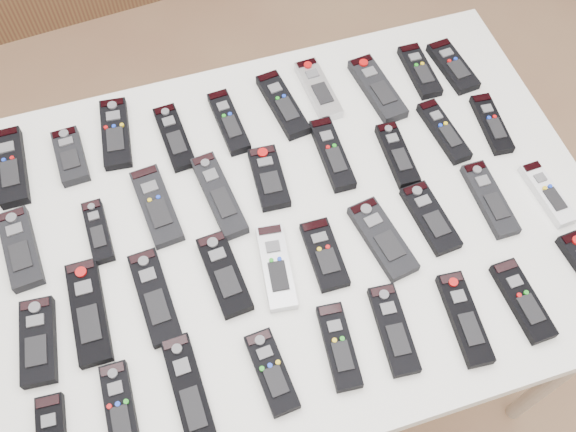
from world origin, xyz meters
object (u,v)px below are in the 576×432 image
object	(u,v)px
remote_17	(444,131)
remote_24	(324,254)
remote_12	(157,206)
remote_35	(464,319)
remote_32	(272,372)
remote_28	(547,194)
remote_2	(116,133)
remote_8	(420,71)
remote_13	(219,195)
remote_25	(382,239)
remote_7	(377,89)
remote_30	(120,411)
remote_18	(491,124)
remote_5	(282,105)
remote_4	(229,122)
remote_36	(523,301)
remote_3	(174,137)
remote_20	(89,312)
remote_11	(98,232)
remote_19	(38,341)
remote_16	(397,155)
remote_22	(224,274)
remote_1	(70,156)
remote_6	(318,90)
remote_9	(453,66)
remote_14	(269,178)
remote_26	(430,218)
remote_0	(11,167)
remote_34	(393,329)
remote_27	(490,199)
remote_23	(276,267)
remote_31	(190,393)
remote_21	(155,297)
table	(288,235)
remote_33	(339,346)

from	to	relation	value
remote_17	remote_24	bearing A→B (deg)	-154.89
remote_12	remote_35	bearing A→B (deg)	-45.37
remote_32	remote_28	bearing A→B (deg)	11.53
remote_2	remote_8	world-z (taller)	same
remote_13	remote_25	size ratio (longest dim) A/B	1.15
remote_7	remote_35	distance (m)	0.56
remote_30	remote_18	bearing A→B (deg)	23.45
remote_2	remote_5	bearing A→B (deg)	0.71
remote_30	remote_32	distance (m)	0.26
remote_4	remote_36	bearing A→B (deg)	-57.78
remote_25	remote_17	bearing A→B (deg)	33.35
remote_3	remote_25	bearing A→B (deg)	-51.24
remote_20	remote_25	xyz separation A→B (m)	(0.57, -0.02, 0.00)
remote_11	remote_32	distance (m)	0.44
remote_25	remote_19	bearing A→B (deg)	171.66
remote_3	remote_16	size ratio (longest dim) A/B	1.08
remote_2	remote_32	bearing A→B (deg)	-68.27
remote_4	remote_22	world-z (taller)	remote_22
remote_1	remote_18	size ratio (longest dim) A/B	0.87
remote_5	remote_16	bearing A→B (deg)	-54.05
remote_36	remote_6	bearing A→B (deg)	105.90
remote_9	remote_36	bearing A→B (deg)	-107.69
remote_25	remote_36	distance (m)	0.28
remote_1	remote_16	bearing A→B (deg)	-20.03
remote_14	remote_26	xyz separation A→B (m)	(0.28, -0.19, -0.00)
remote_3	remote_20	world-z (taller)	remote_20
remote_5	remote_11	bearing A→B (deg)	-163.02
remote_36	remote_3	bearing A→B (deg)	131.09
remote_0	remote_24	distance (m)	0.68
remote_6	remote_12	distance (m)	0.45
remote_32	remote_17	bearing A→B (deg)	33.37
remote_24	remote_36	bearing A→B (deg)	-31.06
remote_30	remote_34	distance (m)	0.50
remote_2	remote_24	distance (m)	0.53
remote_27	remote_28	xyz separation A→B (m)	(0.12, -0.02, 0.00)
remote_8	remote_23	bearing A→B (deg)	-139.83
remote_25	remote_35	size ratio (longest dim) A/B	0.98
remote_1	remote_19	world-z (taller)	same
remote_27	remote_31	xyz separation A→B (m)	(-0.67, -0.20, 0.00)
remote_21	remote_25	world-z (taller)	remote_25
remote_7	remote_36	bearing A→B (deg)	-89.45
remote_0	remote_12	distance (m)	0.33
remote_17	remote_20	xyz separation A→B (m)	(-0.79, -0.19, 0.00)
remote_1	remote_27	bearing A→B (deg)	-27.24
table	remote_27	bearing A→B (deg)	-11.13
remote_19	remote_32	bearing A→B (deg)	-20.00
remote_12	remote_14	bearing A→B (deg)	-6.41
remote_4	remote_17	xyz separation A→B (m)	(0.44, -0.16, -0.00)
remote_30	remote_33	xyz separation A→B (m)	(0.39, -0.01, 0.00)
remote_0	remote_19	bearing A→B (deg)	-88.38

